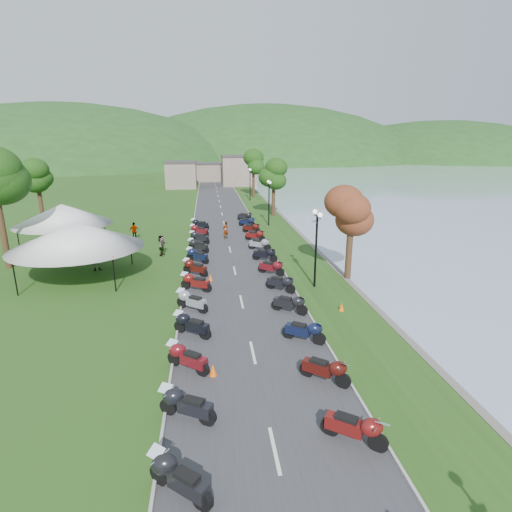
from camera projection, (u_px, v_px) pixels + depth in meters
name	position (u px, v px, depth m)	size (l,w,h in m)	color
road	(224.00, 223.00, 46.75)	(7.00, 120.00, 0.02)	#38383B
hills_backdrop	(210.00, 160.00, 199.34)	(360.00, 120.00, 76.00)	#285621
far_building	(206.00, 173.00, 88.74)	(18.00, 16.00, 5.00)	gray
moto_row_left	(194.00, 301.00, 22.52)	(2.60, 45.91, 1.10)	#331411
moto_row_right	(268.00, 260.00, 30.23)	(2.60, 39.36, 1.10)	#331411
vendor_tent_main	(78.00, 251.00, 27.45)	(5.91, 5.91, 4.00)	white
vendor_tent_side	(64.00, 227.00, 35.14)	(5.46, 5.46, 4.00)	white
tree_lakeside	(351.00, 226.00, 26.92)	(2.69, 2.69, 7.46)	#225014
pedestrian_a	(103.00, 256.00, 33.31)	(0.65, 0.48, 1.79)	slate
pedestrian_b	(97.00, 270.00, 29.69)	(0.74, 0.41, 1.53)	slate
pedestrian_c	(67.00, 263.00, 31.46)	(1.17, 0.48, 1.81)	slate
traffic_cone_near	(213.00, 370.00, 16.29)	(0.34, 0.34, 0.53)	#F2590C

